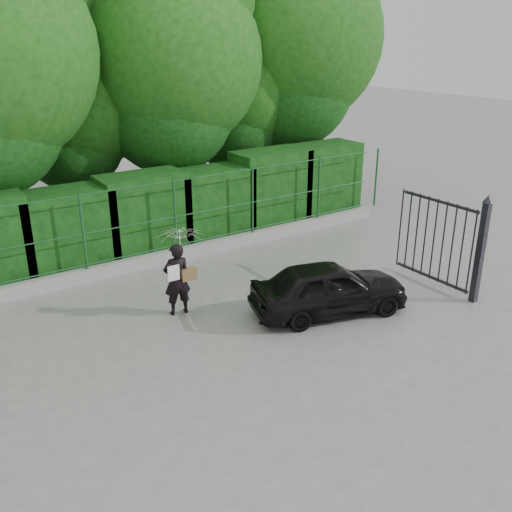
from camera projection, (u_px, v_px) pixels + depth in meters
ground at (266, 338)px, 10.80m from camera, size 80.00×80.00×0.00m
kerb at (163, 258)px, 14.22m from camera, size 14.00×0.25×0.30m
fence at (168, 216)px, 13.95m from camera, size 14.13×0.06×1.80m
hedge at (149, 213)px, 14.74m from camera, size 14.20×1.20×2.23m
trees at (140, 62)px, 15.66m from camera, size 17.10×6.15×8.08m
gate at (461, 243)px, 12.20m from camera, size 0.22×2.33×2.36m
woman at (180, 258)px, 11.40m from camera, size 0.95×0.97×1.80m
car at (329, 288)px, 11.60m from camera, size 3.45×2.10×1.10m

